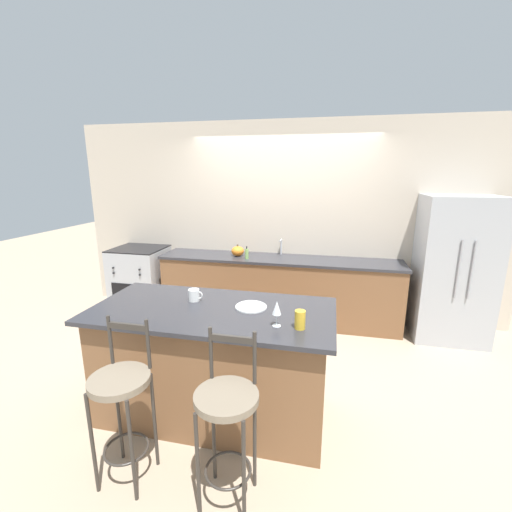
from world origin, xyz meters
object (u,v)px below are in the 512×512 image
(dinner_plate, at_px, (251,307))
(tumbler_cup, at_px, (300,320))
(pumpkin_decoration, at_px, (238,251))
(refrigerator, at_px, (454,269))
(oven_range, at_px, (141,279))
(bar_stool_near, at_px, (122,397))
(coffee_mug, at_px, (194,295))
(bar_stool_far, at_px, (227,415))
(wine_glass, at_px, (277,308))
(soap_bottle, at_px, (247,254))

(dinner_plate, bearing_deg, tumbler_cup, -35.09)
(tumbler_cup, distance_m, pumpkin_decoration, 2.45)
(refrigerator, height_order, oven_range, refrigerator)
(bar_stool_near, distance_m, pumpkin_decoration, 2.76)
(refrigerator, xyz_separation_m, dinner_plate, (-2.07, -1.88, 0.08))
(dinner_plate, relative_size, coffee_mug, 2.03)
(bar_stool_near, relative_size, dinner_plate, 4.34)
(bar_stool_far, distance_m, wine_glass, 0.76)
(tumbler_cup, height_order, pumpkin_decoration, tumbler_cup)
(refrigerator, distance_m, tumbler_cup, 2.73)
(pumpkin_decoration, bearing_deg, oven_range, -178.57)
(dinner_plate, bearing_deg, oven_range, 138.79)
(wine_glass, height_order, tumbler_cup, wine_glass)
(bar_stool_near, bearing_deg, wine_glass, 30.77)
(bar_stool_near, xyz_separation_m, bar_stool_far, (0.71, -0.02, 0.00))
(oven_range, distance_m, wine_glass, 3.29)
(bar_stool_near, xyz_separation_m, wine_glass, (0.91, 0.54, 0.47))
(wine_glass, xyz_separation_m, pumpkin_decoration, (-0.90, 2.20, -0.13))
(bar_stool_far, relative_size, dinner_plate, 4.34)
(tumbler_cup, xyz_separation_m, soap_bottle, (-0.90, 2.07, -0.06))
(refrigerator, height_order, dinner_plate, refrigerator)
(oven_range, distance_m, soap_bottle, 1.73)
(oven_range, bearing_deg, coffee_mug, -48.25)
(tumbler_cup, xyz_separation_m, pumpkin_decoration, (-1.06, 2.21, -0.06))
(bar_stool_far, height_order, wine_glass, wine_glass)
(dinner_plate, height_order, tumbler_cup, tumbler_cup)
(coffee_mug, bearing_deg, pumpkin_decoration, 94.14)
(bar_stool_far, xyz_separation_m, dinner_plate, (-0.05, 0.85, 0.34))
(oven_range, xyz_separation_m, bar_stool_far, (2.19, -2.72, 0.15))
(coffee_mug, bearing_deg, wine_glass, -23.82)
(bar_stool_near, bearing_deg, oven_range, 118.71)
(soap_bottle, bearing_deg, bar_stool_far, -78.48)
(refrigerator, distance_m, oven_range, 4.23)
(refrigerator, bearing_deg, wine_glass, -129.90)
(coffee_mug, distance_m, pumpkin_decoration, 1.87)
(wine_glass, bearing_deg, dinner_plate, 131.35)
(refrigerator, distance_m, coffee_mug, 3.16)
(refrigerator, xyz_separation_m, tumbler_cup, (-1.65, -2.17, 0.14))
(bar_stool_near, relative_size, wine_glass, 5.87)
(oven_range, bearing_deg, pumpkin_decoration, 1.43)
(bar_stool_near, height_order, dinner_plate, bar_stool_near)
(dinner_plate, relative_size, tumbler_cup, 1.92)
(bar_stool_far, bearing_deg, dinner_plate, 93.68)
(bar_stool_near, bearing_deg, pumpkin_decoration, 89.73)
(oven_range, xyz_separation_m, dinner_plate, (2.14, -1.87, 0.49))
(dinner_plate, distance_m, tumbler_cup, 0.52)
(wine_glass, bearing_deg, tumbler_cup, -1.67)
(refrigerator, relative_size, tumbler_cup, 13.19)
(bar_stool_near, bearing_deg, refrigerator, 44.85)
(wine_glass, bearing_deg, bar_stool_far, -109.85)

